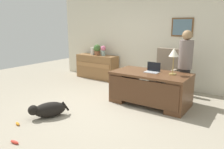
{
  "coord_description": "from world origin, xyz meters",
  "views": [
    {
      "loc": [
        2.75,
        -3.56,
        1.83
      ],
      "look_at": [
        0.09,
        0.3,
        0.75
      ],
      "focal_mm": 35.24,
      "sensor_mm": 36.0,
      "label": 1
    }
  ],
  "objects": [
    {
      "name": "laptop",
      "position": [
        0.72,
        1.04,
        0.8
      ],
      "size": [
        0.32,
        0.22,
        0.22
      ],
      "color": "#B2B5BA",
      "rests_on": "desk"
    },
    {
      "name": "person_standing",
      "position": [
        1.3,
        1.55,
        0.88
      ],
      "size": [
        0.32,
        0.32,
        1.7
      ],
      "color": "#262323",
      "rests_on": "ground_plane"
    },
    {
      "name": "armchair",
      "position": [
        0.67,
        1.98,
        0.52
      ],
      "size": [
        0.6,
        0.59,
        1.19
      ],
      "color": "gray",
      "rests_on": "ground_plane"
    },
    {
      "name": "vase_with_flowers",
      "position": [
        -1.6,
        2.25,
        0.99
      ],
      "size": [
        0.17,
        0.17,
        0.33
      ],
      "color": "#8AA59F",
      "rests_on": "credenza"
    },
    {
      "name": "dog_lying",
      "position": [
        -0.65,
        -0.88,
        0.16
      ],
      "size": [
        0.58,
        0.72,
        0.3
      ],
      "color": "black",
      "rests_on": "ground_plane"
    },
    {
      "name": "dog_toy_plush",
      "position": [
        -0.27,
        -1.86,
        0.03
      ],
      "size": [
        0.18,
        0.07,
        0.05
      ],
      "primitive_type": "ellipsoid",
      "rotation": [
        0.0,
        0.0,
        3.25
      ],
      "color": "#E53F33",
      "rests_on": "ground_plane"
    },
    {
      "name": "back_wall",
      "position": [
        0.0,
        2.6,
        1.35
      ],
      "size": [
        7.0,
        0.16,
        2.7
      ],
      "color": "beige",
      "rests_on": "ground_plane"
    },
    {
      "name": "dog_toy_bone",
      "position": [
        -0.82,
        -1.46,
        0.03
      ],
      "size": [
        0.15,
        0.09,
        0.05
      ],
      "primitive_type": "ellipsoid",
      "rotation": [
        0.0,
        0.0,
        2.88
      ],
      "color": "orange",
      "rests_on": "ground_plane"
    },
    {
      "name": "vase_empty",
      "position": [
        -2.05,
        2.25,
        0.92
      ],
      "size": [
        0.13,
        0.13,
        0.25
      ],
      "primitive_type": "cylinder",
      "color": "silver",
      "rests_on": "credenza"
    },
    {
      "name": "ground_plane",
      "position": [
        0.0,
        0.0,
        0.0
      ],
      "size": [
        12.0,
        12.0,
        0.0
      ],
      "primitive_type": "plane",
      "color": "#9E937F"
    },
    {
      "name": "credenza",
      "position": [
        -1.87,
        2.25,
        0.4
      ],
      "size": [
        1.47,
        0.5,
        0.8
      ],
      "color": "olive",
      "rests_on": "ground_plane"
    },
    {
      "name": "desk_lamp",
      "position": [
        1.18,
        1.07,
        1.2
      ],
      "size": [
        0.22,
        0.22,
        0.58
      ],
      "color": "#9E8447",
      "rests_on": "desk"
    },
    {
      "name": "desk",
      "position": [
        0.71,
        0.95,
        0.4
      ],
      "size": [
        1.74,
        0.94,
        0.75
      ],
      "color": "brown",
      "rests_on": "ground_plane"
    },
    {
      "name": "potted_plant",
      "position": [
        -1.85,
        2.25,
        1.0
      ],
      "size": [
        0.24,
        0.24,
        0.36
      ],
      "color": "brown",
      "rests_on": "credenza"
    }
  ]
}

